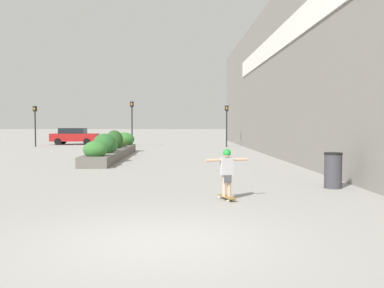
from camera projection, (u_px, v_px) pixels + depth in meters
The scene contains 11 objects.
ground_plane at pixel (158, 241), 6.89m from camera, with size 300.00×300.00×0.00m, color gray.
building_wall_right at pixel (275, 77), 25.16m from camera, with size 0.67×46.50×9.23m.
planter_box at pixel (114, 148), 24.20m from camera, with size 1.39×11.90×1.52m.
skateboard at pixel (227, 197), 10.66m from camera, with size 0.42×0.79×0.09m.
skateboarder at pixel (227, 168), 10.62m from camera, with size 1.08×0.40×1.19m.
trash_bin at pixel (333, 170), 12.58m from camera, with size 0.53×0.53×1.05m.
car_leftmost at pixel (74, 136), 39.28m from camera, with size 4.16×1.97×1.51m.
car_center_left at pixel (294, 136), 39.83m from camera, with size 3.96×2.03×1.48m.
traffic_light_left at pixel (132, 116), 35.35m from camera, with size 0.28×0.30×3.75m.
traffic_light_right at pixel (227, 119), 35.07m from camera, with size 0.28×0.30×3.40m.
traffic_light_far_left at pixel (35, 119), 35.18m from camera, with size 0.28×0.30×3.37m.
Camera 1 is at (0.34, -6.82, 1.90)m, focal length 40.00 mm.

